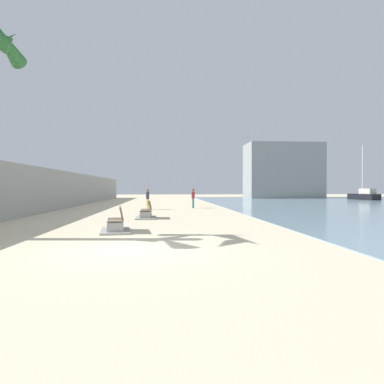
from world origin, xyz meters
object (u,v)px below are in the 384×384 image
(person_walking, at_px, (193,197))
(person_standing, at_px, (148,197))
(bench_far, at_px, (146,214))
(bench_near, at_px, (116,226))
(boat_nearest, at_px, (364,195))

(person_walking, relative_size, person_standing, 0.99)
(bench_far, relative_size, person_walking, 1.29)
(person_walking, height_order, person_standing, person_standing)
(bench_near, bearing_deg, person_standing, 87.61)
(bench_near, xyz_separation_m, person_walking, (4.29, 15.26, 0.72))
(bench_far, relative_size, boat_nearest, 0.28)
(bench_far, bearing_deg, boat_nearest, 42.72)
(person_walking, xyz_separation_m, boat_nearest, (25.28, 17.10, -0.29))
(bench_near, relative_size, person_walking, 1.35)
(bench_near, xyz_separation_m, bench_far, (0.87, 5.86, 0.00))
(bench_near, xyz_separation_m, person_standing, (0.57, 13.65, 0.73))
(boat_nearest, bearing_deg, person_walking, -145.93)
(person_walking, bearing_deg, person_standing, -156.59)
(person_walking, height_order, boat_nearest, boat_nearest)
(bench_near, height_order, person_standing, person_standing)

